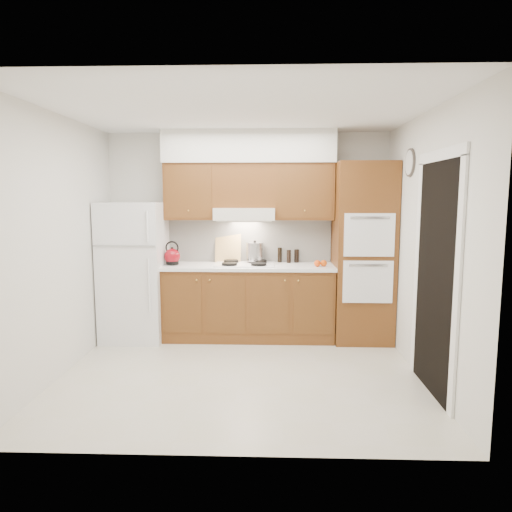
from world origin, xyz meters
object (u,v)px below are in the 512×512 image
(fridge, at_px, (135,271))
(kettle, at_px, (172,256))
(oven_cabinet, at_px, (363,253))
(stock_pot, at_px, (255,252))

(fridge, bearing_deg, kettle, 2.62)
(oven_cabinet, relative_size, stock_pot, 9.66)
(fridge, height_order, kettle, fridge)
(stock_pot, bearing_deg, kettle, -169.40)
(stock_pot, bearing_deg, fridge, -171.89)
(kettle, xyz_separation_m, stock_pot, (1.03, 0.19, 0.04))
(kettle, height_order, stock_pot, stock_pot)
(fridge, height_order, oven_cabinet, oven_cabinet)
(oven_cabinet, distance_m, kettle, 2.37)
(oven_cabinet, height_order, stock_pot, oven_cabinet)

